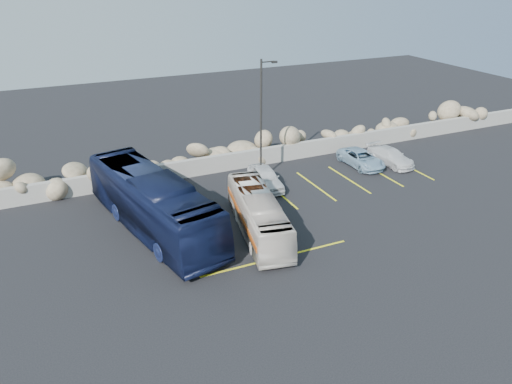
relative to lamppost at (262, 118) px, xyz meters
name	(u,v)px	position (x,y,z in m)	size (l,w,h in m)	color
ground	(296,256)	(-2.56, -9.50, -4.30)	(90.00, 90.00, 0.00)	black
seawall	(213,164)	(-2.56, 2.50, -3.70)	(60.00, 0.40, 1.20)	gray
riprap_pile	(207,149)	(-2.56, 3.70, -3.00)	(54.00, 2.80, 2.60)	#8B785B
parking_lines	(318,196)	(2.09, -3.93, -4.29)	(18.16, 9.36, 0.01)	yellow
lamppost	(262,118)	(0.00, 0.00, 0.00)	(1.14, 0.18, 8.00)	#2F2D2A
vintage_bus	(258,214)	(-3.27, -6.57, -3.18)	(1.87, 7.99, 2.23)	silver
tour_coach	(153,203)	(-8.29, -3.90, -2.67)	(2.73, 11.65, 3.25)	#101735
car_a	(265,178)	(-0.32, -1.29, -3.64)	(1.56, 3.87, 1.32)	silver
car_c	(390,157)	(9.69, -1.35, -3.72)	(1.62, 3.97, 1.15)	silver
car_d	(361,158)	(7.55, -0.77, -3.73)	(1.88, 4.07, 1.13)	#8CAFC7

